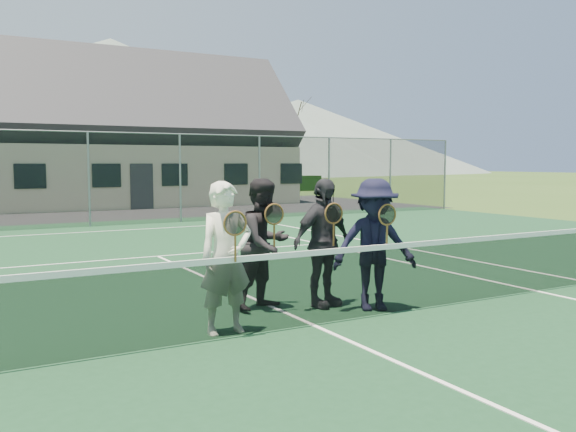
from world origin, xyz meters
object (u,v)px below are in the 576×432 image
at_px(clubhouse, 128,123).
at_px(player_d, 374,245).
at_px(player_a, 226,258).
at_px(player_c, 323,243).
at_px(player_b, 265,244).
at_px(tennis_net, 314,284).

relative_size(clubhouse, player_d, 8.67).
bearing_deg(player_a, player_c, 18.81).
distance_m(clubhouse, player_b, 23.46).
bearing_deg(clubhouse, player_a, -102.04).
distance_m(player_c, player_d, 0.72).
height_order(player_a, player_c, same).
bearing_deg(player_a, clubhouse, 77.96).
distance_m(player_a, player_d, 2.23).
xyz_separation_m(tennis_net, player_a, (-1.07, 0.23, 0.38)).
height_order(player_a, player_b, same).
height_order(tennis_net, player_c, player_c).
xyz_separation_m(player_b, player_c, (0.76, -0.29, 0.00)).
bearing_deg(tennis_net, clubhouse, 80.54).
bearing_deg(player_d, clubhouse, 83.16).
xyz_separation_m(clubhouse, player_b, (-4.11, -22.89, -3.07)).
height_order(tennis_net, player_a, player_a).
relative_size(player_b, player_d, 1.00).
bearing_deg(player_c, player_b, 159.31).
height_order(player_b, player_c, same).
relative_size(clubhouse, player_a, 8.67).
distance_m(clubhouse, player_a, 24.49).
bearing_deg(player_c, player_a, -161.19).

